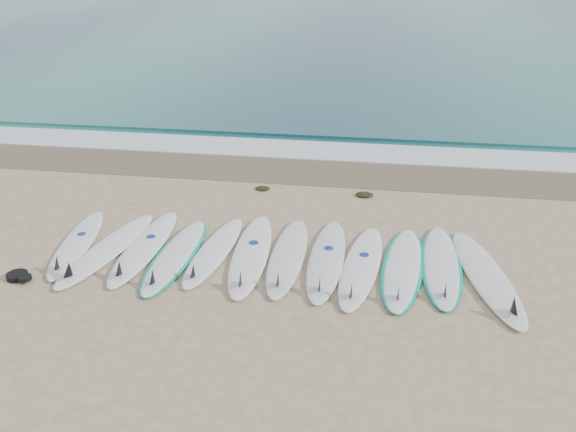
# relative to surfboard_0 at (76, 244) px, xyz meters

# --- Properties ---
(ground) EXTENTS (120.00, 120.00, 0.00)m
(ground) POSITION_rel_surfboard_0_xyz_m (3.34, 0.11, -0.06)
(ground) COLOR tan
(ocean) EXTENTS (120.00, 55.00, 0.03)m
(ocean) POSITION_rel_surfboard_0_xyz_m (3.34, 32.61, -0.04)
(ocean) COLOR #236665
(ocean) RESTS_ON ground
(wet_sand_band) EXTENTS (120.00, 1.80, 0.01)m
(wet_sand_band) POSITION_rel_surfboard_0_xyz_m (3.34, 4.21, -0.05)
(wet_sand_band) COLOR brown
(wet_sand_band) RESTS_ON ground
(foam_band) EXTENTS (120.00, 1.40, 0.04)m
(foam_band) POSITION_rel_surfboard_0_xyz_m (3.34, 5.61, -0.04)
(foam_band) COLOR silver
(foam_band) RESTS_ON ground
(wave_crest) EXTENTS (120.00, 1.00, 0.10)m
(wave_crest) POSITION_rel_surfboard_0_xyz_m (3.34, 7.11, -0.01)
(wave_crest) COLOR #236665
(wave_crest) RESTS_ON ground
(surfboard_0) EXTENTS (0.94, 2.59, 0.33)m
(surfboard_0) POSITION_rel_surfboard_0_xyz_m (0.00, 0.00, 0.00)
(surfboard_0) COLOR white
(surfboard_0) RESTS_ON ground
(surfboard_1) EXTENTS (1.00, 2.81, 0.35)m
(surfboard_1) POSITION_rel_surfboard_0_xyz_m (0.59, -0.12, 0.00)
(surfboard_1) COLOR white
(surfboard_1) RESTS_ON ground
(surfboard_2) EXTENTS (0.59, 2.75, 0.35)m
(surfboard_2) POSITION_rel_surfboard_0_xyz_m (1.19, 0.05, 0.00)
(surfboard_2) COLOR white
(surfboard_2) RESTS_ON ground
(surfboard_3) EXTENTS (0.69, 2.62, 0.33)m
(surfboard_3) POSITION_rel_surfboard_0_xyz_m (1.80, -0.12, -0.01)
(surfboard_3) COLOR white
(surfboard_3) RESTS_ON ground
(surfboard_4) EXTENTS (0.74, 2.54, 0.32)m
(surfboard_4) POSITION_rel_surfboard_0_xyz_m (2.39, 0.09, -0.00)
(surfboard_4) COLOR white
(surfboard_4) RESTS_ON ground
(surfboard_5) EXTENTS (0.76, 2.88, 0.36)m
(surfboard_5) POSITION_rel_surfboard_0_xyz_m (3.03, 0.08, 0.01)
(surfboard_5) COLOR white
(surfboard_5) RESTS_ON ground
(surfboard_6) EXTENTS (0.57, 2.70, 0.35)m
(surfboard_6) POSITION_rel_surfboard_0_xyz_m (3.64, 0.10, 0.00)
(surfboard_6) COLOR silver
(surfboard_6) RESTS_ON ground
(surfboard_7) EXTENTS (0.63, 2.75, 0.35)m
(surfboard_7) POSITION_rel_surfboard_0_xyz_m (4.28, 0.09, 0.00)
(surfboard_7) COLOR silver
(surfboard_7) RESTS_ON ground
(surfboard_8) EXTENTS (0.90, 2.78, 0.35)m
(surfboard_8) POSITION_rel_surfboard_0_xyz_m (4.84, -0.04, 0.00)
(surfboard_8) COLOR white
(surfboard_8) RESTS_ON ground
(surfboard_9) EXTENTS (0.94, 2.75, 0.34)m
(surfboard_9) POSITION_rel_surfboard_0_xyz_m (5.50, 0.05, -0.01)
(surfboard_9) COLOR white
(surfboard_9) RESTS_ON ground
(surfboard_10) EXTENTS (0.77, 2.72, 0.34)m
(surfboard_10) POSITION_rel_surfboard_0_xyz_m (6.11, 0.22, -0.01)
(surfboard_10) COLOR white
(surfboard_10) RESTS_ON ground
(surfboard_11) EXTENTS (1.09, 2.97, 0.37)m
(surfboard_11) POSITION_rel_surfboard_0_xyz_m (6.78, -0.06, 0.01)
(surfboard_11) COLOR silver
(surfboard_11) RESTS_ON ground
(seaweed_near) EXTENTS (0.31, 0.24, 0.06)m
(seaweed_near) POSITION_rel_surfboard_0_xyz_m (2.67, 2.97, -0.03)
(seaweed_near) COLOR black
(seaweed_near) RESTS_ON ground
(seaweed_far) EXTENTS (0.37, 0.29, 0.07)m
(seaweed_far) POSITION_rel_surfboard_0_xyz_m (4.82, 2.94, -0.02)
(seaweed_far) COLOR black
(seaweed_far) RESTS_ON ground
(leash_coil) EXTENTS (0.46, 0.36, 0.11)m
(leash_coil) POSITION_rel_surfboard_0_xyz_m (-0.37, -1.09, -0.01)
(leash_coil) COLOR black
(leash_coil) RESTS_ON ground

